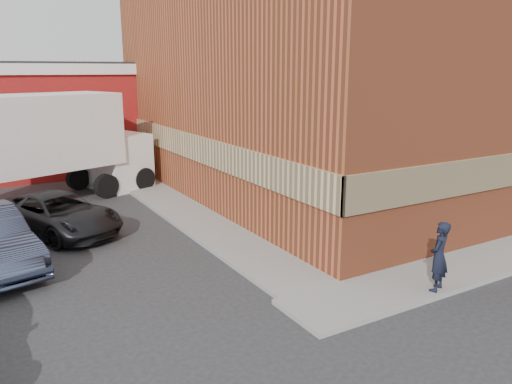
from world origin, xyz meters
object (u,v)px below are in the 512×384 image
suv_a (58,214)px  box_truck (51,141)px  man (439,256)px  brick_building (337,82)px

suv_a → box_truck: bearing=58.1°
box_truck → suv_a: bearing=-116.9°
man → box_truck: 15.30m
brick_building → box_truck: bearing=164.3°
brick_building → suv_a: bearing=-174.6°
suv_a → box_truck: box_truck is taller
man → suv_a: 11.71m
brick_building → man: brick_building is taller
man → box_truck: bearing=-89.4°
man → box_truck: (-6.36, 13.83, 1.52)m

